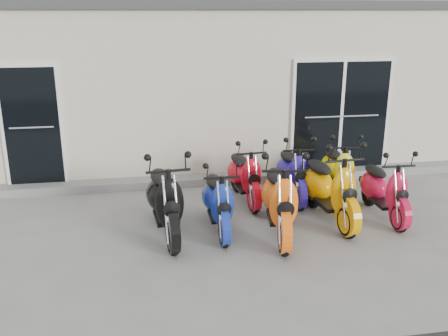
{
  "coord_description": "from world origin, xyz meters",
  "views": [
    {
      "loc": [
        -1.29,
        -6.96,
        3.18
      ],
      "look_at": [
        0.0,
        0.6,
        0.75
      ],
      "focal_mm": 40.0,
      "sensor_mm": 36.0,
      "label": 1
    }
  ],
  "objects": [
    {
      "name": "scooter_front_red",
      "position": [
        2.46,
        -0.08,
        0.6
      ],
      "size": [
        0.62,
        1.64,
        1.21
      ],
      "primitive_type": null,
      "rotation": [
        0.0,
        0.0,
        -0.02
      ],
      "color": "#C41039",
      "rests_on": "ground"
    },
    {
      "name": "door_left",
      "position": [
        -3.2,
        2.17,
        1.26
      ],
      "size": [
        1.07,
        0.08,
        2.22
      ],
      "primitive_type": "cube",
      "color": "black",
      "rests_on": "front_step"
    },
    {
      "name": "scooter_back_yellow",
      "position": [
        2.1,
        0.97,
        0.62
      ],
      "size": [
        0.81,
        1.73,
        1.23
      ],
      "primitive_type": null,
      "rotation": [
        0.0,
        0.0,
        -0.12
      ],
      "color": "#FFF704",
      "rests_on": "ground"
    },
    {
      "name": "roof_cap",
      "position": [
        0.0,
        5.2,
        3.28
      ],
      "size": [
        14.2,
        6.2,
        0.16
      ],
      "primitive_type": "cube",
      "color": "#3F3F42",
      "rests_on": "building"
    },
    {
      "name": "door_right",
      "position": [
        2.6,
        2.17,
        1.26
      ],
      "size": [
        2.02,
        0.08,
        2.22
      ],
      "primitive_type": "cube",
      "color": "black",
      "rests_on": "front_step"
    },
    {
      "name": "scooter_front_black",
      "position": [
        -1.0,
        -0.16,
        0.7
      ],
      "size": [
        0.86,
        1.95,
        1.4
      ],
      "primitive_type": null,
      "rotation": [
        0.0,
        0.0,
        0.09
      ],
      "color": "black",
      "rests_on": "ground"
    },
    {
      "name": "ground",
      "position": [
        0.0,
        0.0,
        0.0
      ],
      "size": [
        80.0,
        80.0,
        0.0
      ],
      "primitive_type": "plane",
      "color": "gray",
      "rests_on": "ground"
    },
    {
      "name": "scooter_back_red",
      "position": [
        0.42,
        0.99,
        0.6
      ],
      "size": [
        0.72,
        1.67,
        1.2
      ],
      "primitive_type": null,
      "rotation": [
        0.0,
        0.0,
        0.08
      ],
      "color": "red",
      "rests_on": "ground"
    },
    {
      "name": "scooter_front_orange_b",
      "position": [
        1.54,
        -0.07,
        0.69
      ],
      "size": [
        0.83,
        1.93,
        1.39
      ],
      "primitive_type": null,
      "rotation": [
        0.0,
        0.0,
        0.08
      ],
      "color": "#EA9A00",
      "rests_on": "ground"
    },
    {
      "name": "scooter_front_orange_a",
      "position": [
        0.64,
        -0.44,
        0.7
      ],
      "size": [
        0.97,
        1.98,
        1.4
      ],
      "primitive_type": null,
      "rotation": [
        0.0,
        0.0,
        -0.15
      ],
      "color": "orange",
      "rests_on": "ground"
    },
    {
      "name": "scooter_back_blue",
      "position": [
        1.27,
        0.97,
        0.61
      ],
      "size": [
        0.7,
        1.69,
        1.23
      ],
      "primitive_type": null,
      "rotation": [
        0.0,
        0.0,
        -0.06
      ],
      "color": "#27199C",
      "rests_on": "ground"
    },
    {
      "name": "front_step",
      "position": [
        0.0,
        2.02,
        0.07
      ],
      "size": [
        14.0,
        0.4,
        0.15
      ],
      "primitive_type": "cube",
      "color": "gray",
      "rests_on": "ground"
    },
    {
      "name": "building",
      "position": [
        0.0,
        5.2,
        1.6
      ],
      "size": [
        14.0,
        6.0,
        3.2
      ],
      "primitive_type": "cube",
      "color": "beige",
      "rests_on": "ground"
    },
    {
      "name": "scooter_front_blue",
      "position": [
        -0.22,
        -0.15,
        0.6
      ],
      "size": [
        0.59,
        1.63,
        1.2
      ],
      "primitive_type": null,
      "rotation": [
        0.0,
        0.0,
        0.0
      ],
      "color": "navy",
      "rests_on": "ground"
    }
  ]
}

